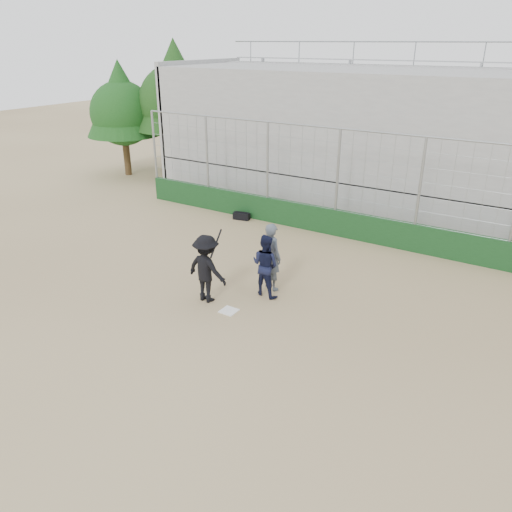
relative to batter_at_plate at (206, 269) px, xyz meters
The scene contains 10 objects.
ground 1.35m from the batter_at_plate, 13.69° to the right, with size 90.00×90.00×0.00m, color olive.
home_plate 1.35m from the batter_at_plate, 13.69° to the right, with size 0.44×0.44×0.02m, color white.
backstop 6.84m from the batter_at_plate, 82.47° to the left, with size 18.10×0.25×4.04m.
bleachers 11.92m from the batter_at_plate, 85.63° to the left, with size 20.25×6.70×6.98m.
tree_left 15.16m from the batter_at_plate, 133.14° to the left, with size 4.48×4.48×7.00m.
tree_right 15.90m from the batter_at_plate, 143.63° to the left, with size 3.84×3.84×6.00m.
batter_at_plate is the anchor object (origin of this frame).
catcher_crouched 1.72m from the batter_at_plate, 42.99° to the left, with size 1.02×0.85×1.26m.
umpire 2.00m from the batter_at_plate, 54.51° to the left, with size 0.75×0.49×1.85m, color #48515C.
equipment_bag 7.11m from the batter_at_plate, 115.91° to the left, with size 0.73×0.42×0.33m.
Camera 1 is at (7.05, -9.75, 6.87)m, focal length 35.00 mm.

